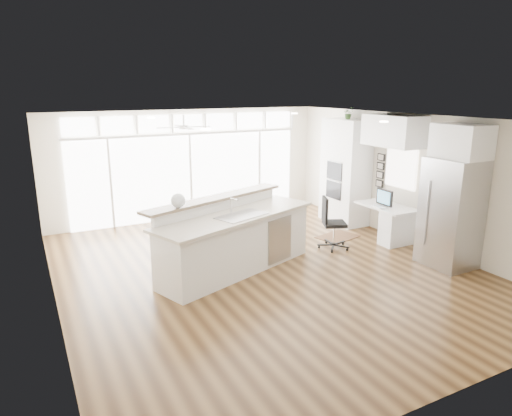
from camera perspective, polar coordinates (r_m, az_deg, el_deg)
floor at (r=8.39m, az=1.17°, el=-7.74°), size 7.00×8.00×0.02m
ceiling at (r=7.77m, az=1.28°, el=11.05°), size 7.00×8.00×0.02m
wall_back at (r=11.57m, az=-8.38°, el=5.42°), size 7.00×0.04×2.70m
wall_front at (r=5.02m, az=23.99°, el=-8.30°), size 7.00×0.04×2.70m
wall_left at (r=7.05m, az=-24.61°, el=-1.87°), size 0.04×8.00×2.70m
wall_right at (r=10.10m, az=18.96°, el=3.40°), size 0.04×8.00×2.70m
glass_wall at (r=11.57m, az=-8.22°, el=3.91°), size 5.80×0.06×2.08m
transom_row at (r=11.39m, az=-8.47°, el=10.49°), size 5.90×0.06×0.40m
desk_window at (r=10.24m, az=17.69°, el=4.79°), size 0.04×0.85×0.85m
ceiling_fan at (r=10.15m, az=-9.04°, el=10.52°), size 1.16×1.16×0.32m
recessed_lights at (r=7.94m, az=0.57°, el=10.99°), size 3.40×3.00×0.02m
oven_cabinet at (r=11.20m, az=11.10°, el=4.46°), size 0.64×1.20×2.50m
desk_nook at (r=10.27m, az=15.88°, el=-1.76°), size 0.72×1.30×0.76m
upper_cabinets at (r=9.93m, az=16.85°, el=9.23°), size 0.64×1.30×0.64m
refrigerator at (r=9.02m, az=23.20°, el=-0.59°), size 0.76×0.90×2.00m
fridge_cabinet at (r=8.84m, az=24.31°, el=7.61°), size 0.64×0.90×0.60m
framed_photos at (r=10.70m, az=15.29°, el=4.56°), size 0.06×0.22×0.80m
kitchen_island at (r=8.15m, az=-2.46°, el=-3.57°), size 3.46×2.24×1.28m
rug at (r=10.29m, az=10.18°, el=-3.56°), size 1.00×0.83×0.01m
office_chair at (r=9.42m, az=9.79°, el=-1.90°), size 0.72×0.70×1.07m
fishbowl at (r=7.62m, az=-9.71°, el=0.93°), size 0.33×0.33×0.25m
monitor at (r=10.07m, az=15.77°, el=1.30°), size 0.09×0.46×0.38m
keyboard at (r=10.00m, az=14.98°, el=0.18°), size 0.18×0.37×0.02m
potted_plant at (r=11.04m, az=11.46°, el=11.41°), size 0.26×0.29×0.22m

